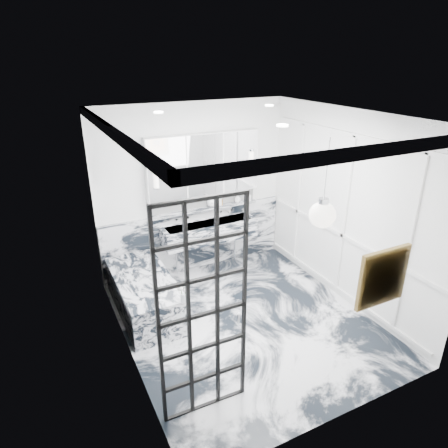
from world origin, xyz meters
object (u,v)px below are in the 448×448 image
crittall_door (203,314)px  trough_sink (209,231)px  mirror_cabinet (204,165)px  bathtub (145,294)px

crittall_door → trough_sink: (1.25, 2.61, -0.43)m
mirror_cabinet → crittall_door: bearing=-114.2°
bathtub → crittall_door: bearing=-87.8°
trough_sink → bathtub: 1.55m
mirror_cabinet → trough_sink: bearing=-90.0°
crittall_door → bathtub: size_ratio=1.41×
crittall_door → bathtub: bearing=93.3°
trough_sink → bathtub: bearing=-153.5°
crittall_door → bathtub: crittall_door is taller
crittall_door → trough_sink: 2.93m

